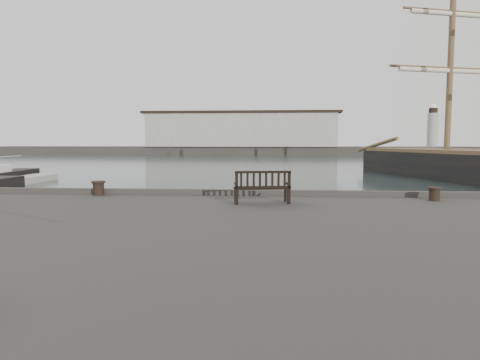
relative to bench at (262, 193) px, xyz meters
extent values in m
plane|color=black|center=(0.44, 1.95, -1.85)|extent=(400.00, 400.00, 0.00)
cube|color=#383530|center=(0.44, 93.95, -0.85)|extent=(140.00, 8.00, 2.00)
cube|color=#ABA99E|center=(-7.56, 93.95, 4.15)|extent=(46.00, 9.00, 8.00)
cube|color=black|center=(-7.56, 93.95, 8.45)|extent=(48.00, 9.50, 0.60)
cylinder|color=#ABA99E|center=(38.44, 93.95, 4.15)|extent=(2.40, 2.40, 8.00)
sphere|color=silver|center=(38.44, 93.95, 9.55)|extent=(1.61, 1.61, 1.61)
cube|color=black|center=(0.00, 0.03, 0.15)|extent=(1.67, 0.82, 0.04)
cube|color=black|center=(0.04, -0.20, 0.39)|extent=(1.59, 0.34, 0.48)
cube|color=black|center=(0.00, 0.03, -0.07)|extent=(1.56, 0.73, 0.44)
cylinder|color=black|center=(-5.44, 1.42, -0.06)|extent=(0.57, 0.57, 0.47)
cylinder|color=black|center=(5.17, 0.95, -0.09)|extent=(0.41, 0.41, 0.41)
cylinder|color=brown|center=(16.51, 29.09, 11.47)|extent=(0.54, 0.54, 22.03)
camera|label=1|loc=(0.30, -12.23, 1.50)|focal=32.00mm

